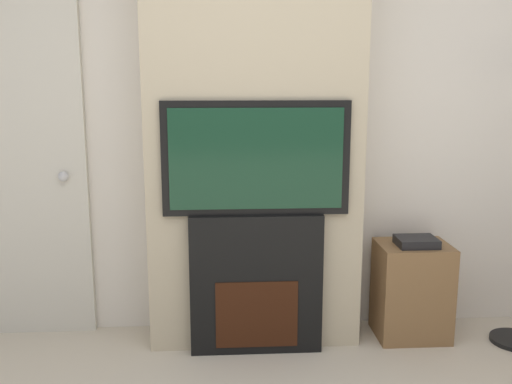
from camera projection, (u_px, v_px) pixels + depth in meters
name	position (u px, v px, depth m)	size (l,w,h in m)	color
wall_back	(252.00, 108.00, 3.37)	(6.00, 0.06, 2.70)	silver
chimney_breast	(254.00, 110.00, 3.18)	(1.20, 0.34, 2.70)	#BCAD8E
fireplace	(256.00, 283.00, 3.19)	(0.74, 0.15, 0.79)	black
television	(256.00, 158.00, 3.05)	(1.01, 0.07, 0.62)	black
media_stand	(412.00, 289.00, 3.39)	(0.42, 0.33, 0.62)	brown
entry_door	(12.00, 169.00, 3.30)	(0.86, 0.09, 2.02)	beige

